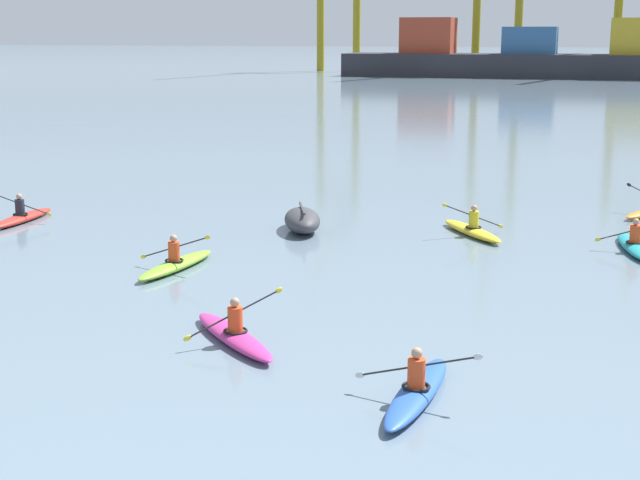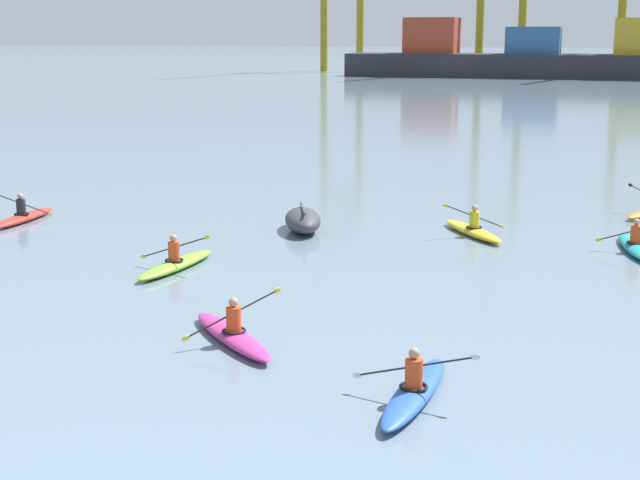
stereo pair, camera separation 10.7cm
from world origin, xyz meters
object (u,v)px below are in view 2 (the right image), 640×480
at_px(capsized_dinghy, 303,220).
at_px(kayak_blue, 415,390).
at_px(kayak_red, 23,216).
at_px(kayak_teal, 634,245).
at_px(kayak_magenta, 232,334).
at_px(kayak_lime, 176,263).
at_px(container_barge, 533,57).
at_px(kayak_yellow, 473,230).

height_order(capsized_dinghy, kayak_blue, kayak_blue).
bearing_deg(capsized_dinghy, kayak_red, -172.13).
xyz_separation_m(kayak_teal, kayak_magenta, (-7.91, -10.66, 0.00)).
distance_m(capsized_dinghy, kayak_lime, 5.76).
distance_m(container_barge, kayak_yellow, 104.14).
height_order(container_barge, kayak_lime, container_barge).
xyz_separation_m(kayak_yellow, kayak_blue, (0.84, -13.25, 0.00)).
bearing_deg(kayak_teal, kayak_red, -175.62).
xyz_separation_m(container_barge, kayak_magenta, (2.85, -115.34, -2.54)).
xyz_separation_m(kayak_teal, kayak_blue, (-3.84, -12.50, 0.00)).
relative_size(container_barge, kayak_lime, 14.84).
xyz_separation_m(capsized_dinghy, kayak_yellow, (5.16, 0.94, -0.18)).
xyz_separation_m(kayak_teal, kayak_red, (-19.06, -1.46, 0.00)).
relative_size(capsized_dinghy, kayak_magenta, 0.99).
xyz_separation_m(kayak_lime, kayak_red, (-7.54, 4.23, 0.00)).
bearing_deg(kayak_magenta, container_barge, 91.41).
relative_size(kayak_teal, kayak_lime, 1.00).
distance_m(capsized_dinghy, kayak_red, 9.32).
bearing_deg(kayak_teal, kayak_magenta, -126.59).
bearing_deg(kayak_magenta, kayak_teal, 53.41).
distance_m(kayak_teal, kayak_magenta, 13.27).
xyz_separation_m(kayak_lime, kayak_blue, (7.69, -6.81, 0.00)).
distance_m(container_barge, kayak_blue, 117.42).
xyz_separation_m(capsized_dinghy, kayak_magenta, (1.92, -10.47, -0.18)).
relative_size(kayak_lime, kayak_red, 1.01).
bearing_deg(container_barge, capsized_dinghy, -89.50).
bearing_deg(kayak_magenta, kayak_blue, -24.37).
xyz_separation_m(kayak_yellow, kayak_magenta, (-3.23, -11.41, -0.00)).
bearing_deg(kayak_lime, kayak_teal, 26.28).
distance_m(kayak_lime, kayak_blue, 10.27).
height_order(kayak_teal, kayak_yellow, kayak_yellow).
distance_m(kayak_blue, kayak_magenta, 4.47).
bearing_deg(kayak_yellow, kayak_magenta, -105.82).
bearing_deg(capsized_dinghy, kayak_teal, 1.08).
bearing_deg(kayak_yellow, kayak_red, -171.26).
bearing_deg(kayak_yellow, capsized_dinghy, -169.70).
bearing_deg(kayak_red, container_barge, 85.53).
xyz_separation_m(container_barge, kayak_teal, (10.76, -104.69, -2.54)).
relative_size(capsized_dinghy, kayak_blue, 0.82).
relative_size(container_barge, kayak_blue, 14.90).
bearing_deg(capsized_dinghy, kayak_blue, -64.04).
bearing_deg(kayak_yellow, kayak_blue, -86.38).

